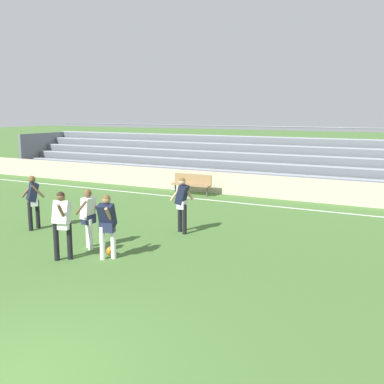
# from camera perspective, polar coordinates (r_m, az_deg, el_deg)

# --- Properties ---
(ground_plane) EXTENTS (160.00, 160.00, 0.00)m
(ground_plane) POSITION_cam_1_polar(r_m,az_deg,el_deg) (7.26, -20.57, -20.65)
(ground_plane) COLOR #477033
(field_line_sideline) EXTENTS (44.00, 0.12, 0.01)m
(field_line_sideline) POSITION_cam_1_polar(r_m,az_deg,el_deg) (17.91, 11.66, -1.90)
(field_line_sideline) COLOR white
(field_line_sideline) RESTS_ON ground
(sideline_wall) EXTENTS (48.00, 0.16, 0.95)m
(sideline_wall) POSITION_cam_1_polar(r_m,az_deg,el_deg) (19.30, 13.02, 0.34)
(sideline_wall) COLOR beige
(sideline_wall) RESTS_ON ground
(bleacher_stand) EXTENTS (27.18, 4.15, 2.82)m
(bleacher_stand) POSITION_cam_1_polar(r_m,az_deg,el_deg) (23.21, 6.49, 3.97)
(bleacher_stand) COLOR #9EA3AD
(bleacher_stand) RESTS_ON ground
(bench_far_left) EXTENTS (1.80, 0.40, 0.90)m
(bench_far_left) POSITION_cam_1_polar(r_m,az_deg,el_deg) (20.13, -0.03, 1.19)
(bench_far_left) COLOR #99754C
(bench_far_left) RESTS_ON ground
(player_white_overlapping) EXTENTS (0.56, 0.44, 1.61)m
(player_white_overlapping) POSITION_cam_1_polar(r_m,az_deg,el_deg) (12.51, -12.62, -2.60)
(player_white_overlapping) COLOR white
(player_white_overlapping) RESTS_ON ground
(player_dark_wide_left) EXTENTS (0.48, 0.63, 1.61)m
(player_dark_wide_left) POSITION_cam_1_polar(r_m,az_deg,el_deg) (11.54, -10.40, -3.56)
(player_dark_wide_left) COLOR white
(player_dark_wide_left) RESTS_ON ground
(player_dark_trailing_run) EXTENTS (0.61, 0.45, 1.68)m
(player_dark_trailing_run) POSITION_cam_1_polar(r_m,az_deg,el_deg) (13.78, -1.22, -1.01)
(player_dark_trailing_run) COLOR black
(player_dark_trailing_run) RESTS_ON ground
(player_dark_dropping_back) EXTENTS (0.69, 0.50, 1.68)m
(player_dark_dropping_back) POSITION_cam_1_polar(r_m,az_deg,el_deg) (14.99, -18.97, -0.64)
(player_dark_dropping_back) COLOR black
(player_dark_dropping_back) RESTS_ON ground
(player_white_deep_cover) EXTENTS (0.47, 0.66, 1.70)m
(player_white_deep_cover) POSITION_cam_1_polar(r_m,az_deg,el_deg) (11.70, -15.70, -3.26)
(player_white_deep_cover) COLOR black
(player_white_deep_cover) RESTS_ON ground
(soccer_ball) EXTENTS (0.22, 0.22, 0.22)m
(soccer_ball) POSITION_cam_1_polar(r_m,az_deg,el_deg) (12.04, -9.99, -7.14)
(soccer_ball) COLOR orange
(soccer_ball) RESTS_ON ground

